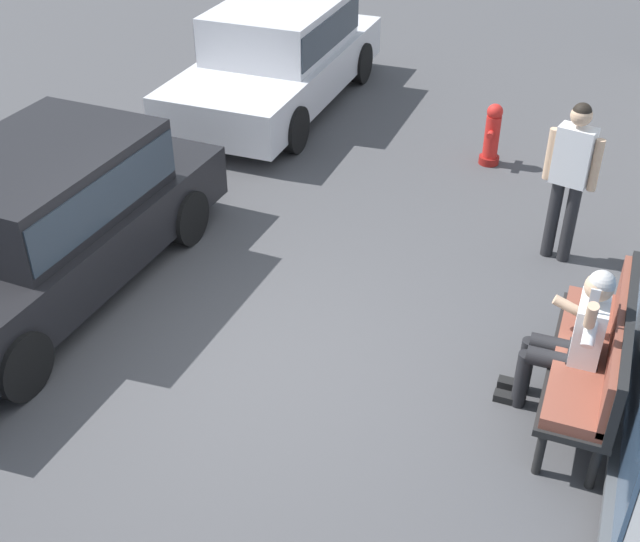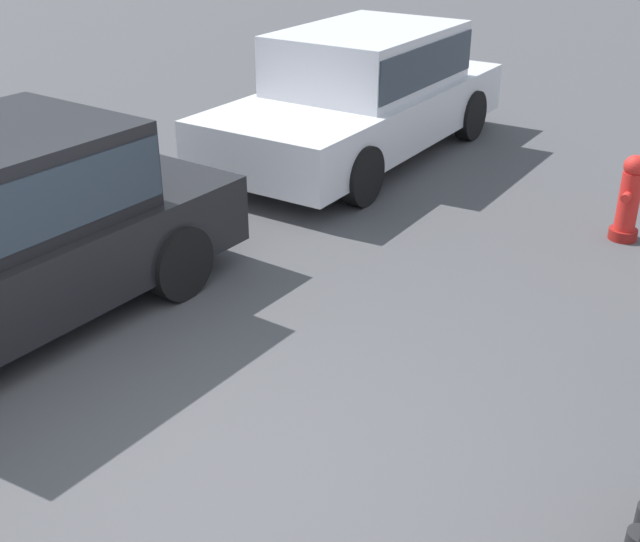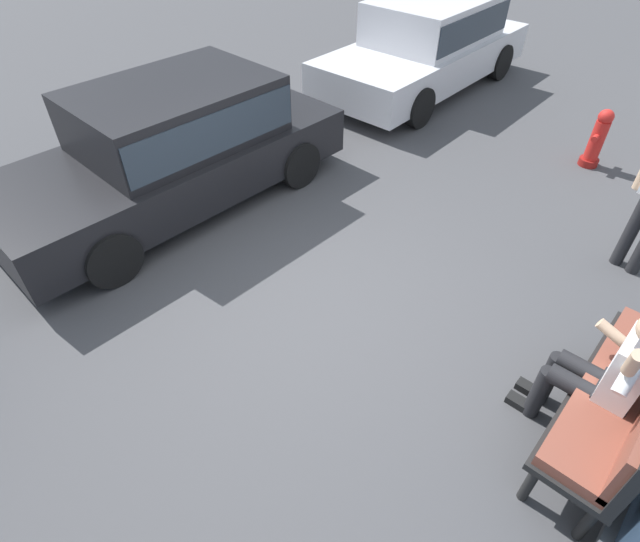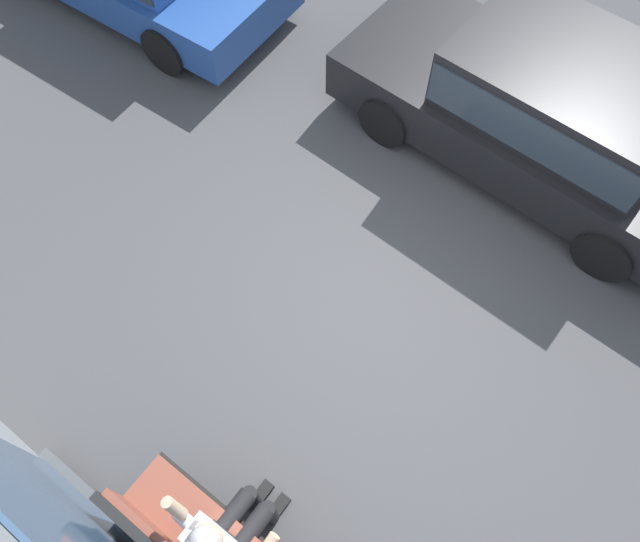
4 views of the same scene
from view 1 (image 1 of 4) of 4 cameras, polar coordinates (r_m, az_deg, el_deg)
The scene contains 7 objects.
ground_plane at distance 7.26m, azimuth -5.07°, elevation -5.95°, with size 60.00×60.00×0.00m, color #424244.
bench at distance 6.68m, azimuth 19.32°, elevation -5.49°, with size 1.83×0.55×1.03m.
person_on_phone at distance 6.56m, azimuth 17.55°, elevation -4.51°, with size 0.73×0.74×1.37m.
parked_car_near at distance 12.03m, azimuth -2.93°, elevation 15.33°, with size 4.40×1.86×1.47m.
parked_car_mid at distance 8.14m, azimuth -19.18°, elevation 3.65°, with size 4.31×1.94×1.44m.
pedestrian_standing at distance 8.40m, azimuth 17.41°, elevation 6.86°, with size 0.27×0.54×1.73m.
fire_hydrant at distance 10.53m, azimuth 12.13°, elevation 9.41°, with size 0.38×0.26×0.81m.
Camera 1 is at (4.93, 2.60, 4.64)m, focal length 45.00 mm.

